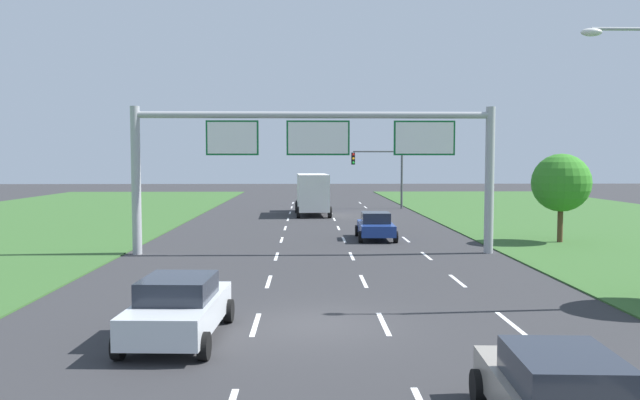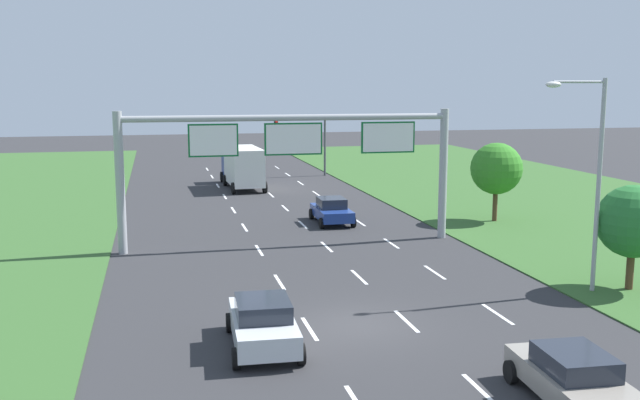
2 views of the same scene
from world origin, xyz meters
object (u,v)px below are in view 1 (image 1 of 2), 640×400
object	(u,v)px
car_lead_silver	(179,307)
car_mid_lane	(376,226)
sign_gantry	(318,150)
box_truck	(312,193)
traffic_light_mast	(381,167)
roadside_tree_mid	(561,183)
car_near_red	(563,398)

from	to	relation	value
car_lead_silver	car_mid_lane	bearing A→B (deg)	72.59
car_lead_silver	sign_gantry	size ratio (longest dim) A/B	0.26
car_mid_lane	sign_gantry	size ratio (longest dim) A/B	0.24
box_truck	traffic_light_mast	world-z (taller)	traffic_light_mast
traffic_light_mast	roadside_tree_mid	distance (m)	25.07
car_near_red	traffic_light_mast	bearing A→B (deg)	89.82
box_truck	traffic_light_mast	distance (m)	9.09
car_mid_lane	roadside_tree_mid	xyz separation A→B (m)	(9.76, -1.86, 2.49)
car_near_red	car_lead_silver	bearing A→B (deg)	143.64
traffic_light_mast	roadside_tree_mid	size ratio (longest dim) A/B	1.16
traffic_light_mast	car_lead_silver	bearing A→B (deg)	-103.52
box_truck	traffic_light_mast	bearing A→B (deg)	41.44
roadside_tree_mid	car_near_red	bearing A→B (deg)	-112.22
car_near_red	box_truck	size ratio (longest dim) A/B	0.53
car_mid_lane	sign_gantry	xyz separation A→B (m)	(-3.34, -5.38, 4.17)
car_near_red	box_truck	world-z (taller)	box_truck
car_lead_silver	sign_gantry	xyz separation A→B (m)	(3.76, 14.17, 4.13)
car_lead_silver	car_mid_lane	xyz separation A→B (m)	(7.10, 19.55, -0.04)
car_near_red	car_mid_lane	distance (m)	25.51
car_near_red	car_mid_lane	xyz separation A→B (m)	(-0.10, 25.51, 0.01)
traffic_light_mast	box_truck	bearing A→B (deg)	-136.31
car_lead_silver	sign_gantry	bearing A→B (deg)	77.68
car_lead_silver	roadside_tree_mid	world-z (taller)	roadside_tree_mid
car_lead_silver	traffic_light_mast	bearing A→B (deg)	79.04
car_lead_silver	box_truck	xyz separation A→B (m)	(3.66, 35.70, 0.98)
box_truck	sign_gantry	size ratio (longest dim) A/B	0.48
car_near_red	box_truck	distance (m)	41.82
car_mid_lane	traffic_light_mast	world-z (taller)	traffic_light_mast
sign_gantry	traffic_light_mast	size ratio (longest dim) A/B	3.08
car_near_red	roadside_tree_mid	bearing A→B (deg)	71.02
car_lead_silver	car_mid_lane	world-z (taller)	car_lead_silver
box_truck	traffic_light_mast	size ratio (longest dim) A/B	1.49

